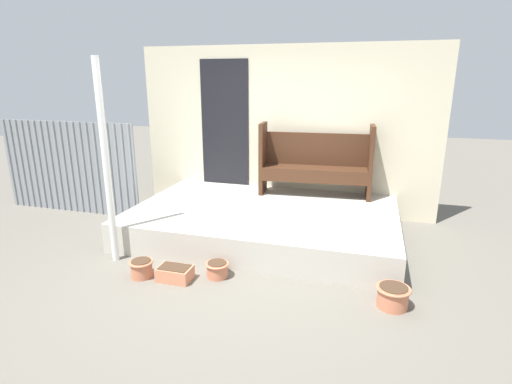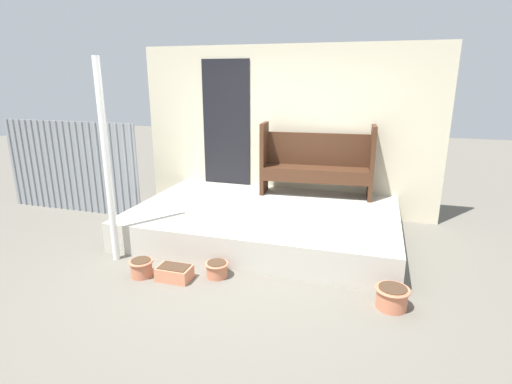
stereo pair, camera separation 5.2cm
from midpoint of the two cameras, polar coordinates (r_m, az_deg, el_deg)
ground_plane at (r=4.63m, az=-2.96°, el=-11.17°), size 24.00×24.00×0.00m
porch_slab at (r=5.53m, az=1.51°, el=-4.29°), size 3.53×2.28×0.39m
house_wall at (r=6.38m, az=4.05°, el=8.71°), size 4.73×0.08×2.60m
fence_corrugated at (r=7.06m, az=-24.73°, el=3.27°), size 2.44×0.05×1.46m
support_post at (r=4.82m, az=-20.25°, el=3.73°), size 0.08×0.08×2.34m
bench at (r=6.06m, az=8.89°, el=4.49°), size 1.67×0.52×1.08m
flower_pot_left at (r=4.63m, az=-15.74°, el=-10.28°), size 0.27×0.27×0.19m
flower_pot_middle at (r=4.48m, az=-5.28°, el=-10.83°), size 0.26×0.26×0.17m
flower_pot_right at (r=4.12m, az=19.21°, el=-13.93°), size 0.33×0.33×0.21m
planter_box_rect at (r=4.49m, az=-11.24°, el=-11.27°), size 0.36×0.23×0.16m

